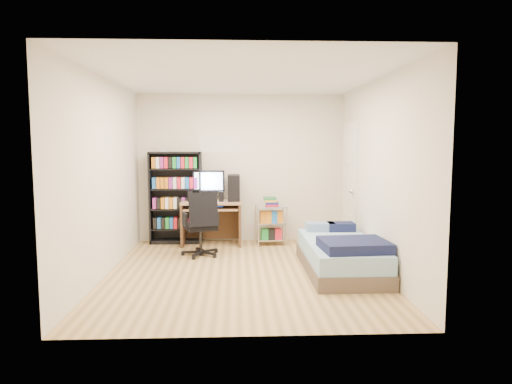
{
  "coord_description": "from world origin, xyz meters",
  "views": [
    {
      "loc": [
        -0.08,
        -5.8,
        1.66
      ],
      "look_at": [
        0.18,
        0.4,
        1.01
      ],
      "focal_mm": 32.0,
      "sensor_mm": 36.0,
      "label": 1
    }
  ],
  "objects_px": {
    "computer_desk": "(217,205)",
    "office_chair": "(201,235)",
    "media_shelf": "(176,196)",
    "bed": "(341,254)"
  },
  "relations": [
    {
      "from": "office_chair",
      "to": "media_shelf",
      "type": "bearing_deg",
      "value": 100.89
    },
    {
      "from": "media_shelf",
      "to": "office_chair",
      "type": "distance_m",
      "value": 1.16
    },
    {
      "from": "media_shelf",
      "to": "bed",
      "type": "bearing_deg",
      "value": -38.05
    },
    {
      "from": "media_shelf",
      "to": "computer_desk",
      "type": "bearing_deg",
      "value": -10.1
    },
    {
      "from": "computer_desk",
      "to": "office_chair",
      "type": "distance_m",
      "value": 0.91
    },
    {
      "from": "media_shelf",
      "to": "office_chair",
      "type": "relative_size",
      "value": 1.65
    },
    {
      "from": "media_shelf",
      "to": "bed",
      "type": "distance_m",
      "value": 3.07
    },
    {
      "from": "computer_desk",
      "to": "office_chair",
      "type": "xyz_separation_m",
      "value": [
        -0.21,
        -0.81,
        -0.35
      ]
    },
    {
      "from": "computer_desk",
      "to": "bed",
      "type": "xyz_separation_m",
      "value": [
        1.68,
        -1.74,
        -0.43
      ]
    },
    {
      "from": "media_shelf",
      "to": "office_chair",
      "type": "bearing_deg",
      "value": -62.2
    }
  ]
}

